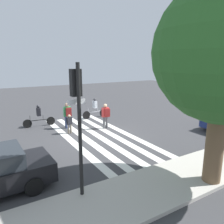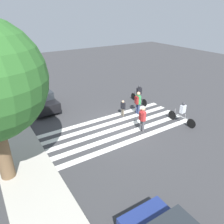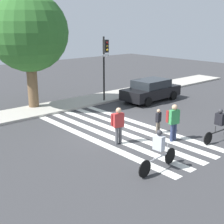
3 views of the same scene
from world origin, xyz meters
TOP-DOWN VIEW (x-y plane):
  - ground_plane at (0.00, 0.00)m, footprint 60.00×60.00m
  - sidewalk_curb at (0.00, 6.25)m, footprint 36.00×2.50m
  - crosswalk_stripes at (-0.00, 0.00)m, footprint 3.90×10.00m
  - traffic_light at (3.35, 5.26)m, footprint 0.60×0.50m
  - street_tree at (-1.17, 7.07)m, footprint 4.84×4.84m
  - pedestrian_child_with_backpack at (-1.17, -1.06)m, footprint 0.51×0.47m
  - pedestrian_adult_yellow_jacket at (1.34, -1.32)m, footprint 0.37×0.23m
  - pedestrian_adult_tall_backpack at (1.04, -2.46)m, footprint 0.53×0.48m
  - cyclist_near_curb at (-1.83, -4.06)m, footprint 2.24×0.42m
  - cyclist_mid_street at (2.65, -3.89)m, footprint 2.21×0.41m
  - car_parked_dark_suv at (6.13, 3.51)m, footprint 4.56×2.18m

SIDE VIEW (x-z plane):
  - ground_plane at x=0.00m, z-range 0.00..0.00m
  - crosswalk_stripes at x=0.00m, z-range 0.00..0.01m
  - sidewalk_curb at x=0.00m, z-range 0.00..0.14m
  - pedestrian_adult_yellow_jacket at x=1.34m, z-range 0.08..1.33m
  - car_parked_dark_suv at x=6.13m, z-range 0.01..1.54m
  - cyclist_mid_street at x=2.65m, z-range 0.07..1.64m
  - cyclist_near_curb at x=-1.83m, z-range 0.06..1.67m
  - pedestrian_child_with_backpack at x=-1.17m, z-range 0.15..1.87m
  - pedestrian_adult_tall_backpack at x=1.04m, z-range 0.15..1.92m
  - traffic_light at x=3.35m, z-range 0.90..5.39m
  - street_tree at x=-1.17m, z-range 1.17..8.41m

